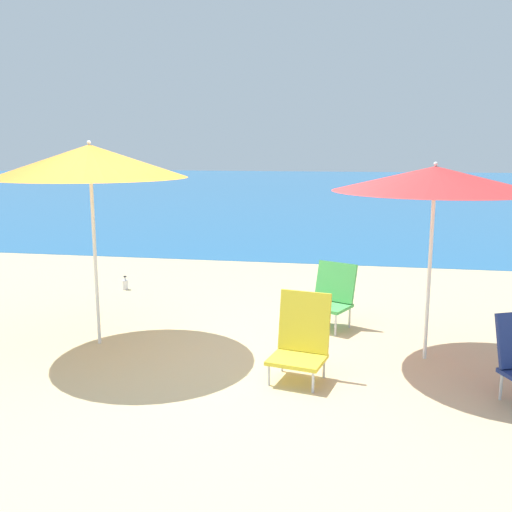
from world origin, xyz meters
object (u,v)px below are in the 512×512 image
beach_umbrella_red (435,179)px  beach_umbrella_orange (90,161)px  beach_chair_yellow (301,338)px  water_bottle (125,284)px  beach_chair_green (331,294)px

beach_umbrella_red → beach_umbrella_orange: bearing=-177.2°
beach_umbrella_orange → beach_chair_yellow: 2.77m
beach_umbrella_red → beach_umbrella_orange: beach_umbrella_orange is taller
water_bottle → beach_chair_yellow: bearing=-43.9°
beach_umbrella_orange → water_bottle: beach_umbrella_orange is taller
beach_chair_green → water_bottle: size_ratio=3.67×
beach_chair_yellow → beach_umbrella_red: bearing=42.2°
beach_chair_yellow → beach_chair_green: beach_chair_yellow is taller
beach_umbrella_orange → water_bottle: 3.01m
beach_chair_yellow → water_bottle: size_ratio=3.84×
beach_umbrella_red → beach_chair_yellow: (-1.17, -0.69, -1.41)m
water_bottle → beach_chair_green: bearing=-21.6°
beach_umbrella_red → beach_chair_green: beach_umbrella_red is taller
beach_umbrella_red → beach_umbrella_orange: (-3.40, -0.17, 0.15)m
beach_umbrella_red → beach_umbrella_orange: size_ratio=0.91×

